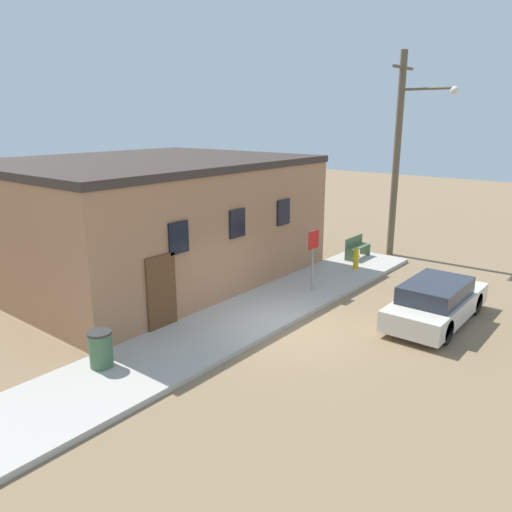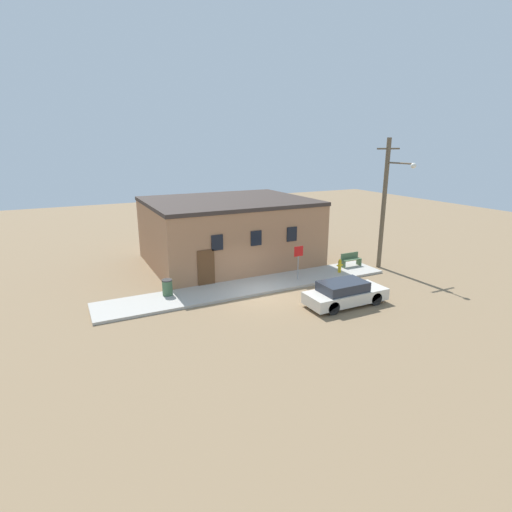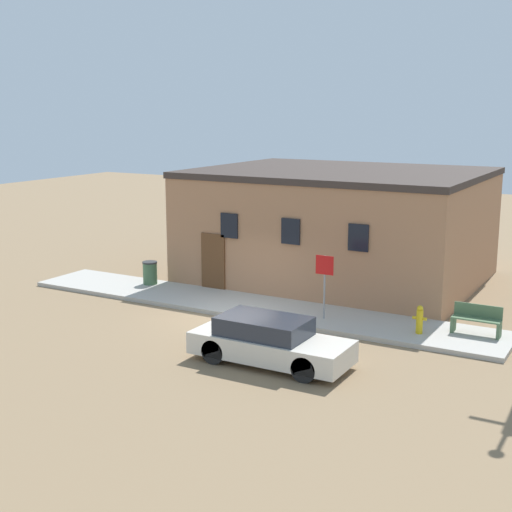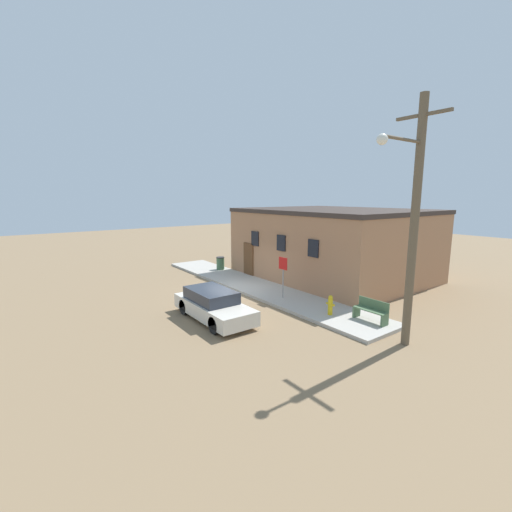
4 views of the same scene
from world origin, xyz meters
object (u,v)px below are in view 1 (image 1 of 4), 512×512
at_px(fire_hydrant, 356,258).
at_px(stop_sign, 313,249).
at_px(trash_bin, 101,349).
at_px(utility_pole, 400,151).
at_px(bench, 357,247).
at_px(parked_car, 436,302).

relative_size(fire_hydrant, stop_sign, 0.42).
bearing_deg(trash_bin, stop_sign, -6.89).
xyz_separation_m(stop_sign, utility_pole, (6.45, -0.00, 2.89)).
height_order(bench, parked_car, parked_car).
height_order(trash_bin, utility_pole, utility_pole).
relative_size(stop_sign, utility_pole, 0.25).
xyz_separation_m(stop_sign, bench, (4.59, 0.75, -0.98)).
distance_m(fire_hydrant, stop_sign, 3.25).
xyz_separation_m(trash_bin, utility_pole, (14.08, -0.92, 3.86)).
distance_m(bench, parked_car, 6.51).
height_order(bench, utility_pole, utility_pole).
height_order(trash_bin, parked_car, parked_car).
height_order(fire_hydrant, utility_pole, utility_pole).
bearing_deg(utility_pole, stop_sign, 179.98).
bearing_deg(bench, trash_bin, 179.21).
distance_m(fire_hydrant, bench, 1.67).
height_order(fire_hydrant, stop_sign, stop_sign).
bearing_deg(stop_sign, bench, 9.33).
xyz_separation_m(bench, utility_pole, (1.87, -0.76, 3.87)).
bearing_deg(stop_sign, trash_bin, 173.11).
distance_m(stop_sign, utility_pole, 7.07).
bearing_deg(bench, fire_hydrant, -153.16).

